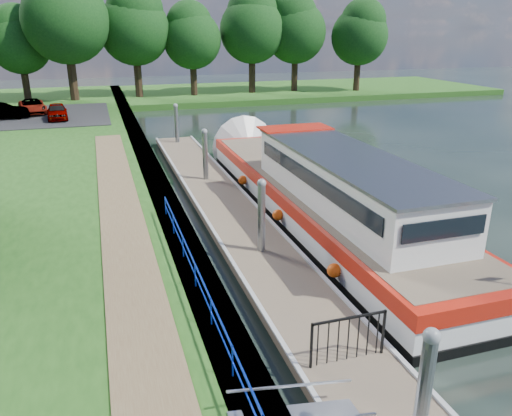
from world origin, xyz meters
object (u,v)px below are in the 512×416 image
object	(u,v)px
car_d	(33,106)
car_a	(57,111)
barge	(313,189)
car_b	(2,111)
pontoon	(228,212)

from	to	relation	value
car_d	car_a	bearing A→B (deg)	-69.70
barge	car_b	distance (m)	29.02
barge	car_a	world-z (taller)	barge
car_a	car_b	world-z (taller)	car_b
car_b	car_a	bearing A→B (deg)	-113.69
car_a	car_d	world-z (taller)	car_a
pontoon	barge	xyz separation A→B (m)	(3.60, -0.66, 0.90)
barge	car_d	bearing A→B (deg)	116.86
car_a	car_b	bearing A→B (deg)	159.33
car_a	barge	bearing A→B (deg)	-67.45
barge	car_d	distance (m)	30.08
car_b	car_d	bearing A→B (deg)	-46.98
car_d	pontoon	bearing A→B (deg)	-79.29
barge	car_b	bearing A→B (deg)	122.44
pontoon	car_b	world-z (taller)	car_b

